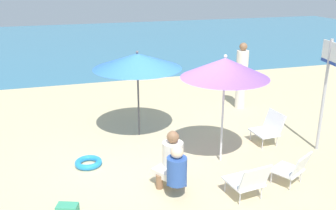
% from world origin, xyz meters
% --- Properties ---
extents(ground_plane, '(40.00, 40.00, 0.00)m').
position_xyz_m(ground_plane, '(0.00, 0.00, 0.00)').
color(ground_plane, '#CCB789').
extents(sea_water, '(40.00, 16.00, 0.01)m').
position_xyz_m(sea_water, '(0.00, 13.60, 0.00)').
color(sea_water, teal).
rests_on(sea_water, ground_plane).
extents(umbrella_blue, '(1.85, 1.85, 1.88)m').
position_xyz_m(umbrella_blue, '(-0.10, 1.02, 1.66)').
color(umbrella_blue, '#4C4C51').
rests_on(umbrella_blue, ground_plane).
extents(umbrella_purple, '(1.58, 1.58, 2.05)m').
position_xyz_m(umbrella_purple, '(1.11, -0.62, 1.81)').
color(umbrella_purple, silver).
rests_on(umbrella_purple, ground_plane).
extents(beach_chair_a, '(0.58, 0.67, 0.66)m').
position_xyz_m(beach_chair_a, '(0.97, -1.95, 0.34)').
color(beach_chair_a, white).
rests_on(beach_chair_a, ground_plane).
extents(beach_chair_b, '(0.56, 0.59, 0.66)m').
position_xyz_m(beach_chair_b, '(2.41, -0.17, 0.35)').
color(beach_chair_b, white).
rests_on(beach_chair_b, ground_plane).
extents(beach_chair_c, '(0.66, 0.68, 0.61)m').
position_xyz_m(beach_chair_c, '(1.89, -1.78, 0.32)').
color(beach_chair_c, white).
rests_on(beach_chair_c, ground_plane).
extents(person_a, '(0.31, 0.31, 1.73)m').
position_xyz_m(person_a, '(2.86, 2.01, 0.88)').
color(person_a, silver).
rests_on(person_a, ground_plane).
extents(person_b, '(0.58, 0.52, 0.91)m').
position_xyz_m(person_b, '(-0.02, -1.08, 0.46)').
color(person_b, silver).
rests_on(person_b, ground_plane).
extents(person_c, '(0.43, 0.55, 0.90)m').
position_xyz_m(person_c, '(-0.07, -1.54, 0.46)').
color(person_c, '#2D519E').
rests_on(person_c, ground_plane).
extents(warning_sign, '(0.12, 0.54, 2.24)m').
position_xyz_m(warning_sign, '(3.19, -0.73, 1.49)').
color(warning_sign, '#ADADB2').
rests_on(warning_sign, ground_plane).
extents(swim_ring, '(0.50, 0.50, 0.11)m').
position_xyz_m(swim_ring, '(-1.32, -0.09, 0.05)').
color(swim_ring, '#238CD8').
rests_on(swim_ring, ground_plane).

